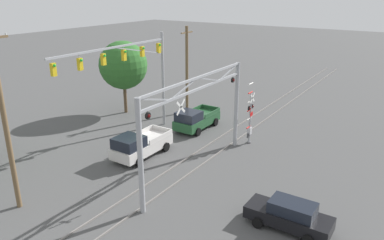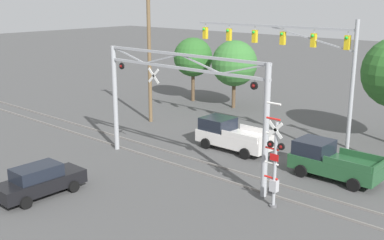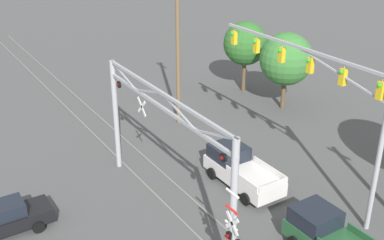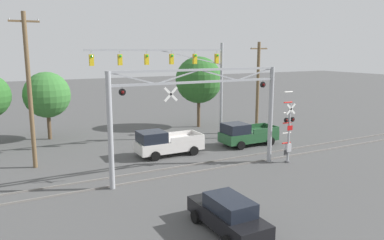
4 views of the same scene
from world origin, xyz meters
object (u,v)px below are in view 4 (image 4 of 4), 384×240
object	(u,v)px
traffic_signal_span	(187,72)
sedan_waiting	(228,214)
pickup_truck_lead	(165,143)
pickup_truck_following	(246,134)
utility_pole_right	(258,87)
utility_pole_left	(29,90)
crossing_gantry	(199,108)
crossing_signal_mast	(288,134)
background_tree_far_right_verge	(199,80)
background_tree_far_left_verge	(47,95)

from	to	relation	value
traffic_signal_span	sedan_waiting	size ratio (longest dim) A/B	2.68
pickup_truck_lead	pickup_truck_following	bearing A→B (deg)	-2.89
sedan_waiting	utility_pole_right	xyz separation A→B (m)	(13.06, 15.03, 3.54)
sedan_waiting	utility_pole_left	size ratio (longest dim) A/B	0.43
crossing_gantry	utility_pole_left	bearing A→B (deg)	145.33
crossing_signal_mast	utility_pole_left	xyz separation A→B (m)	(-15.48, 6.92, 3.15)
crossing_signal_mast	utility_pole_left	bearing A→B (deg)	155.92
utility_pole_right	background_tree_far_right_verge	xyz separation A→B (m)	(-3.41, 5.02, 0.40)
sedan_waiting	utility_pole_left	bearing A→B (deg)	115.28
traffic_signal_span	sedan_waiting	xyz separation A→B (m)	(-5.68, -14.77, -5.14)
utility_pole_left	background_tree_far_left_verge	xyz separation A→B (m)	(1.95, 8.03, -1.27)
crossing_signal_mast	background_tree_far_left_verge	world-z (taller)	background_tree_far_left_verge
pickup_truck_following	utility_pole_left	size ratio (longest dim) A/B	0.47
crossing_gantry	traffic_signal_span	world-z (taller)	traffic_signal_span
utility_pole_left	background_tree_far_right_verge	world-z (taller)	utility_pole_left
crossing_signal_mast	utility_pole_right	size ratio (longest dim) A/B	0.59
crossing_signal_mast	background_tree_far_right_verge	distance (m)	13.84
traffic_signal_span	pickup_truck_following	distance (m)	6.97
background_tree_far_left_verge	background_tree_far_right_verge	size ratio (longest dim) A/B	0.83
pickup_truck_following	sedan_waiting	xyz separation A→B (m)	(-9.43, -11.72, -0.13)
crossing_gantry	pickup_truck_lead	xyz separation A→B (m)	(-0.14, 4.85, -3.27)
crossing_signal_mast	pickup_truck_lead	bearing A→B (deg)	140.15
crossing_gantry	utility_pole_right	world-z (taller)	utility_pole_right
pickup_truck_following	background_tree_far_right_verge	distance (m)	9.16
utility_pole_left	background_tree_far_right_verge	size ratio (longest dim) A/B	1.42
crossing_signal_mast	background_tree_far_right_verge	bearing A→B (deg)	87.90
utility_pole_left	crossing_gantry	bearing A→B (deg)	-34.67
crossing_gantry	crossing_signal_mast	bearing A→B (deg)	-6.42
traffic_signal_span	crossing_gantry	bearing A→B (deg)	-112.15
background_tree_far_left_verge	crossing_gantry	bearing A→B (deg)	-63.83
crossing_gantry	utility_pole_right	xyz separation A→B (m)	(10.46, 7.80, 0.15)
pickup_truck_lead	background_tree_far_left_verge	distance (m)	11.97
utility_pole_right	background_tree_far_right_verge	bearing A→B (deg)	124.21
crossing_gantry	utility_pole_left	world-z (taller)	utility_pole_left
crossing_gantry	sedan_waiting	world-z (taller)	crossing_gantry
pickup_truck_lead	traffic_signal_span	bearing A→B (deg)	40.05
pickup_truck_lead	pickup_truck_following	distance (m)	6.98
sedan_waiting	background_tree_far_left_verge	size ratio (longest dim) A/B	0.74
utility_pole_right	background_tree_far_left_verge	size ratio (longest dim) A/B	1.43
utility_pole_left	pickup_truck_following	bearing A→B (deg)	-6.11
traffic_signal_span	background_tree_far_left_verge	distance (m)	12.24
crossing_signal_mast	background_tree_far_left_verge	bearing A→B (deg)	132.15
crossing_signal_mast	traffic_signal_span	world-z (taller)	traffic_signal_span
utility_pole_left	utility_pole_right	distance (m)	19.48
crossing_gantry	background_tree_far_right_verge	size ratio (longest dim) A/B	1.62
traffic_signal_span	background_tree_far_left_verge	size ratio (longest dim) A/B	1.99
sedan_waiting	utility_pole_right	bearing A→B (deg)	49.00
traffic_signal_span	pickup_truck_following	bearing A→B (deg)	-39.07
pickup_truck_following	sedan_waiting	bearing A→B (deg)	-128.83
traffic_signal_span	utility_pole_right	distance (m)	7.56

